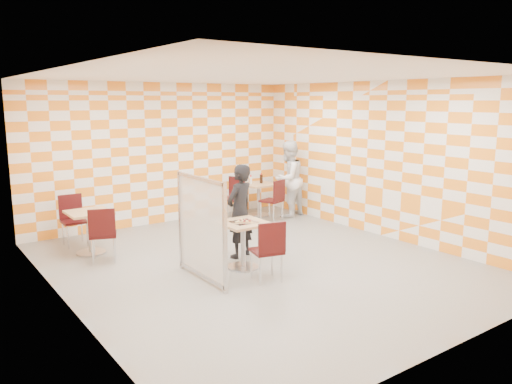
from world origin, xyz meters
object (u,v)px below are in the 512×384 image
at_px(second_table, 259,194).
at_px(man_white, 288,179).
at_px(chair_empty_far, 73,216).
at_px(sport_bottle, 251,180).
at_px(main_table, 243,237).
at_px(partition, 201,228).
at_px(chair_second_front, 275,197).
at_px(man_dark, 240,211).
at_px(empty_table, 90,225).
at_px(chair_main_front, 269,247).
at_px(chair_second_side, 234,194).
at_px(chair_empty_near, 103,231).
at_px(soda_bottle, 261,179).

height_order(second_table, man_white, man_white).
bearing_deg(chair_empty_far, sport_bottle, 0.24).
bearing_deg(main_table, partition, -173.75).
bearing_deg(chair_second_front, man_dark, -140.89).
xyz_separation_m(main_table, chair_empty_far, (-1.80, 2.92, 0.04)).
height_order(chair_second_front, chair_empty_far, same).
bearing_deg(man_dark, empty_table, -58.81).
xyz_separation_m(chair_main_front, partition, (-0.74, 0.67, 0.25)).
height_order(chair_second_side, man_dark, man_dark).
height_order(man_dark, man_white, man_white).
height_order(chair_main_front, chair_empty_near, same).
bearing_deg(chair_second_front, sport_bottle, 98.05).
bearing_deg(second_table, soda_bottle, 6.31).
xyz_separation_m(chair_main_front, chair_empty_far, (-1.74, 3.68, 0.00)).
bearing_deg(man_dark, chair_second_front, -159.92).
distance_m(chair_second_front, sport_bottle, 0.83).
bearing_deg(partition, sport_bottle, 45.16).
relative_size(chair_second_front, chair_empty_far, 1.00).
xyz_separation_m(man_white, sport_bottle, (-0.65, 0.56, -0.03)).
relative_size(chair_empty_far, soda_bottle, 4.02).
bearing_deg(soda_bottle, man_dark, -132.75).
relative_size(partition, soda_bottle, 6.74).
relative_size(chair_second_front, soda_bottle, 4.02).
bearing_deg(second_table, chair_empty_near, -162.30).
bearing_deg(empty_table, chair_second_front, -0.18).
height_order(chair_empty_far, sport_bottle, sport_bottle).
relative_size(chair_empty_near, sport_bottle, 4.62).
xyz_separation_m(chair_second_front, man_dark, (-2.04, -1.66, 0.25)).
bearing_deg(partition, chair_main_front, -42.29).
relative_size(chair_second_side, soda_bottle, 4.02).
distance_m(chair_main_front, chair_second_side, 4.17).
distance_m(chair_second_side, soda_bottle, 0.73).
height_order(second_table, chair_main_front, chair_main_front).
distance_m(main_table, man_dark, 0.65).
relative_size(main_table, chair_empty_near, 0.81).
xyz_separation_m(empty_table, soda_bottle, (4.16, 0.66, 0.34)).
relative_size(chair_empty_far, partition, 0.60).
bearing_deg(partition, main_table, 6.25).
distance_m(chair_empty_near, soda_bottle, 4.37).
xyz_separation_m(main_table, chair_main_front, (-0.06, -0.76, 0.04)).
distance_m(main_table, empty_table, 2.78).
bearing_deg(chair_second_side, soda_bottle, -12.17).
height_order(chair_second_side, man_white, man_white).
xyz_separation_m(main_table, soda_bottle, (2.44, 2.84, 0.34)).
bearing_deg(main_table, chair_second_front, 43.06).
xyz_separation_m(chair_empty_far, partition, (1.00, -3.01, 0.25)).
xyz_separation_m(main_table, partition, (-0.80, -0.09, 0.28)).
height_order(chair_main_front, soda_bottle, soda_bottle).
bearing_deg(chair_empty_near, main_table, -41.79).
bearing_deg(soda_bottle, chair_main_front, -124.76).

